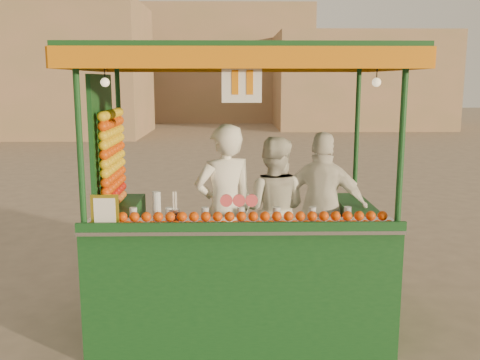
{
  "coord_description": "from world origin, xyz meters",
  "views": [
    {
      "loc": [
        0.01,
        -5.65,
        2.55
      ],
      "look_at": [
        0.1,
        -0.21,
        1.54
      ],
      "focal_mm": 40.3,
      "sensor_mm": 36.0,
      "label": 1
    }
  ],
  "objects_px": {
    "vendor_middle": "(273,209)",
    "vendor_right": "(323,209)",
    "juice_cart": "(232,241)",
    "vendor_left": "(225,209)"
  },
  "relations": [
    {
      "from": "juice_cart",
      "to": "vendor_middle",
      "type": "distance_m",
      "value": 0.7
    },
    {
      "from": "vendor_middle",
      "to": "vendor_right",
      "type": "xyz_separation_m",
      "value": [
        0.54,
        -0.1,
        0.03
      ]
    },
    {
      "from": "juice_cart",
      "to": "vendor_left",
      "type": "bearing_deg",
      "value": 115.9
    },
    {
      "from": "vendor_right",
      "to": "juice_cart",
      "type": "bearing_deg",
      "value": 39.34
    },
    {
      "from": "juice_cart",
      "to": "vendor_right",
      "type": "relative_size",
      "value": 1.88
    },
    {
      "from": "juice_cart",
      "to": "vendor_middle",
      "type": "relative_size",
      "value": 1.95
    },
    {
      "from": "juice_cart",
      "to": "vendor_middle",
      "type": "bearing_deg",
      "value": 47.21
    },
    {
      "from": "vendor_middle",
      "to": "vendor_right",
      "type": "distance_m",
      "value": 0.55
    },
    {
      "from": "vendor_middle",
      "to": "vendor_right",
      "type": "height_order",
      "value": "vendor_right"
    },
    {
      "from": "juice_cart",
      "to": "vendor_left",
      "type": "relative_size",
      "value": 1.77
    }
  ]
}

